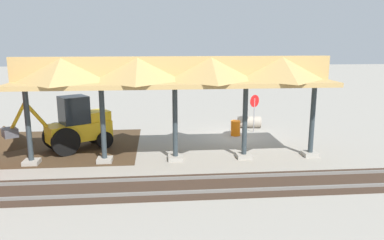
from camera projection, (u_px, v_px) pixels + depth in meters
ground_plane at (238, 136)px, 22.22m from camera, size 120.00×120.00×0.00m
dirt_work_zone at (42, 147)px, 20.05m from camera, size 10.20×7.00×0.01m
platform_canopy at (175, 73)px, 17.02m from camera, size 14.52×3.20×4.90m
rail_tracks at (277, 183)px, 14.96m from camera, size 60.00×2.58×0.15m
stop_sign at (254, 105)px, 22.82m from camera, size 0.66×0.44×2.34m
backhoe at (76, 126)px, 19.33m from camera, size 4.98×3.74×2.82m
dirt_mound at (6, 145)px, 20.41m from camera, size 5.93×5.93×2.15m
concrete_pipe at (249, 122)px, 24.31m from camera, size 1.57×0.96×0.75m
traffic_barrel at (235, 128)px, 22.33m from camera, size 0.56×0.56×0.90m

